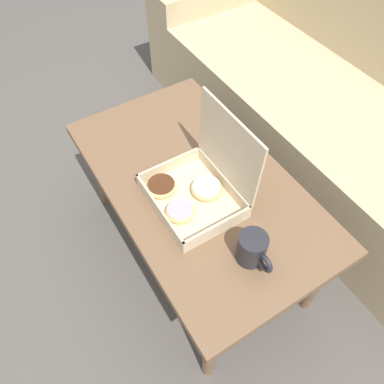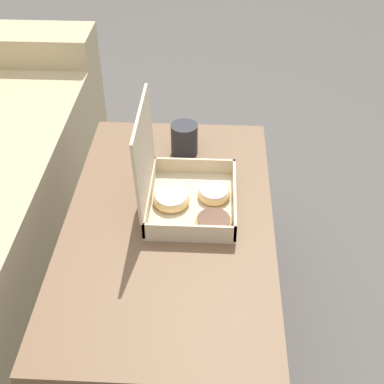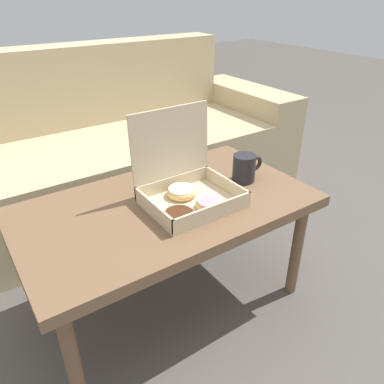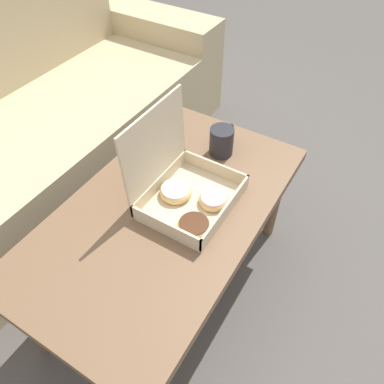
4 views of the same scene
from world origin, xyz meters
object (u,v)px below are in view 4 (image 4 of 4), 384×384
Objects in this scene: couch at (0,155)px; coffee_mug at (222,141)px; pastry_box at (185,190)px; coffee_table at (166,218)px.

coffee_mug is (0.34, -0.91, 0.23)m from couch.
couch is at bearing 110.37° from coffee_mug.
pastry_box reaches higher than coffee_mug.
coffee_table is at bearing 144.14° from pastry_box.
pastry_box is (0.06, -0.04, 0.10)m from coffee_table.
coffee_table is 0.12m from pastry_box.
couch is 2.40× the size of coffee_table.
pastry_box is 2.33× the size of coffee_mug.
couch reaches higher than coffee_table.
couch is 7.94× the size of pastry_box.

